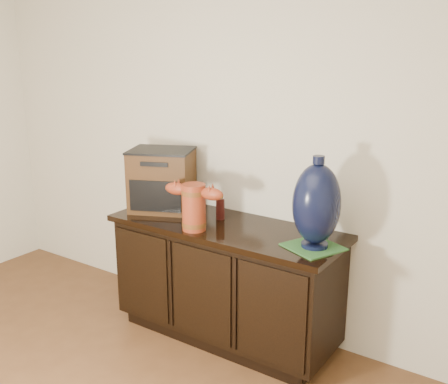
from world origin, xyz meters
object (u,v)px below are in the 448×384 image
Objects in this scene: sideboard at (226,280)px; terracotta_vessel at (194,204)px; tv_radio at (162,180)px; lamp_base at (316,204)px; spray_can at (220,207)px.

sideboard is 0.56m from terracotta_vessel.
tv_radio is 1.12m from lamp_base.
tv_radio is at bearing 148.15° from terracotta_vessel.
sideboard is at bearing -38.63° from spray_can.
sideboard is 0.77m from tv_radio.
terracotta_vessel is 0.79× the size of lamp_base.
spray_can is (-0.09, 0.07, 0.45)m from sideboard.
lamp_base is at bearing -27.35° from tv_radio.
terracotta_vessel is 0.46m from tv_radio.
spray_can is (0.43, 0.05, -0.12)m from tv_radio.
sideboard is 0.46m from spray_can.
sideboard is 0.86m from lamp_base.
terracotta_vessel reaches higher than sideboard.
lamp_base reaches higher than spray_can.
sideboard is at bearing -26.69° from tv_radio.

